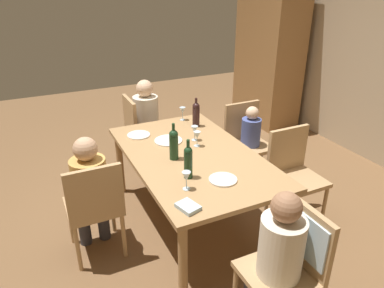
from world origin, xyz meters
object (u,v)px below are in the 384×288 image
at_px(wine_bottle_tall_green, 188,161).
at_px(wine_bottle_dark_red, 196,114).
at_px(chair_right_end, 295,253).
at_px(wine_glass_near_left, 183,111).
at_px(armoire_cabinet, 269,54).
at_px(chair_far_right, 293,169).
at_px(wine_bottle_short_olive, 174,144).
at_px(wine_glass_far, 197,136).
at_px(dining_table, 192,161).
at_px(dinner_plate_host, 168,141).
at_px(wine_glass_near_right, 195,130).
at_px(chair_near, 94,204).
at_px(dinner_plate_guest_left, 223,180).
at_px(person_child_small, 252,139).
at_px(person_man_bearded, 90,187).
at_px(chair_left_end, 140,128).
at_px(person_man_guest, 148,118).
at_px(chair_far_left, 246,138).
at_px(dinner_plate_guest_right, 139,135).
at_px(wine_glass_centre, 186,177).
at_px(person_woman_host, 277,256).

distance_m(wine_bottle_tall_green, wine_bottle_dark_red, 1.08).
height_order(chair_right_end, wine_bottle_dark_red, wine_bottle_dark_red).
bearing_deg(wine_glass_near_left, chair_right_end, -3.94).
bearing_deg(armoire_cabinet, chair_far_right, -30.44).
distance_m(wine_bottle_short_olive, wine_glass_far, 0.33).
distance_m(dining_table, dinner_plate_host, 0.37).
bearing_deg(wine_glass_near_right, chair_near, -72.02).
distance_m(dinner_plate_host, dinner_plate_guest_left, 0.88).
bearing_deg(person_child_small, dining_table, 22.69).
bearing_deg(wine_bottle_short_olive, person_man_bearded, -93.21).
bearing_deg(chair_near, wine_bottle_tall_green, -20.98).
relative_size(dining_table, wine_bottle_tall_green, 5.49).
relative_size(chair_left_end, wine_glass_near_right, 6.17).
bearing_deg(wine_bottle_short_olive, dinner_plate_guest_left, 22.09).
xyz_separation_m(chair_right_end, wine_glass_far, (-1.42, -0.01, 0.26)).
distance_m(person_man_bearded, person_man_guest, 1.58).
bearing_deg(chair_right_end, chair_near, 41.01).
relative_size(chair_far_left, person_child_small, 0.98).
height_order(chair_right_end, person_child_small, person_child_small).
relative_size(dining_table, wine_glass_near_right, 12.21).
distance_m(wine_glass_near_right, wine_glass_far, 0.14).
height_order(chair_left_end, dinner_plate_guest_right, chair_left_end).
height_order(wine_bottle_short_olive, dinner_plate_guest_left, wine_bottle_short_olive).
bearing_deg(person_man_guest, dinner_plate_host, -7.04).
relative_size(chair_far_right, wine_bottle_dark_red, 2.94).
bearing_deg(dinner_plate_guest_left, armoire_cabinet, 138.13).
xyz_separation_m(chair_left_end, person_child_small, (0.90, 1.01, 0.03)).
xyz_separation_m(chair_far_left, person_man_bearded, (0.47, -1.84, 0.10)).
height_order(chair_far_left, dinner_plate_host, chair_far_left).
relative_size(person_man_guest, wine_glass_centre, 7.52).
height_order(wine_glass_centre, dinner_plate_guest_right, wine_glass_centre).
relative_size(wine_bottle_short_olive, wine_glass_centre, 2.25).
distance_m(chair_far_right, wine_glass_near_left, 1.34).
height_order(chair_right_end, chair_far_right, same).
bearing_deg(wine_bottle_dark_red, wine_bottle_short_olive, -40.32).
distance_m(person_man_guest, wine_glass_near_right, 1.06).
distance_m(chair_near, person_child_small, 1.90).
height_order(person_woman_host, wine_bottle_tall_green, person_woman_host).
distance_m(chair_right_end, wine_glass_near_left, 2.12).
height_order(person_man_bearded, wine_glass_near_left, person_man_bearded).
xyz_separation_m(person_man_bearded, person_man_guest, (-1.26, 0.95, 0.01)).
distance_m(dinner_plate_guest_left, dinner_plate_guest_right, 1.17).
bearing_deg(person_man_bearded, chair_far_left, 14.33).
relative_size(chair_far_left, wine_glass_near_left, 6.17).
distance_m(wine_bottle_dark_red, wine_glass_centre, 1.26).
relative_size(person_woman_host, wine_glass_near_left, 7.28).
relative_size(person_man_bearded, dinner_plate_guest_left, 4.83).
height_order(chair_left_end, wine_bottle_tall_green, wine_bottle_tall_green).
bearing_deg(wine_glass_far, dinner_plate_guest_right, -137.94).
height_order(chair_near, person_man_guest, person_man_guest).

